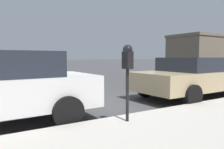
# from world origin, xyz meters

# --- Properties ---
(ground_plane) EXTENTS (220.00, 220.00, 0.00)m
(ground_plane) POSITION_xyz_m (0.00, 0.00, 0.00)
(ground_plane) COLOR #424244
(parking_meter) EXTENTS (0.21, 0.19, 1.50)m
(parking_meter) POSITION_xyz_m (-2.64, -0.14, 1.28)
(parking_meter) COLOR black
(parking_meter) RESTS_ON sidewalk
(car_tan) EXTENTS (2.23, 4.80, 1.39)m
(car_tan) POSITION_xyz_m (-1.14, -4.25, 0.75)
(car_tan) COLOR tan
(car_tan) RESTS_ON ground_plane
(dump_truck) EXTENTS (2.87, 7.45, 2.78)m
(dump_truck) POSITION_xyz_m (2.81, -11.61, 1.60)
(dump_truck) COLOR black
(dump_truck) RESTS_ON ground_plane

